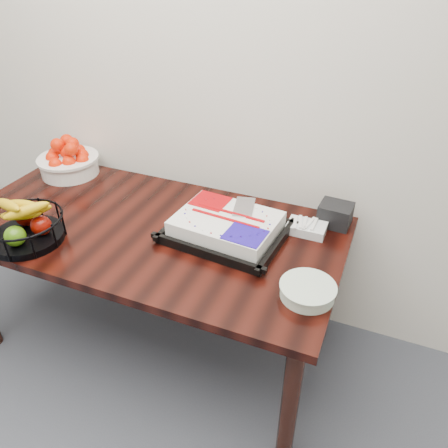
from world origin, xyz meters
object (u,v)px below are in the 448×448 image
at_px(fruit_basket, 24,226).
at_px(plate_stack, 308,291).
at_px(cake_tray, 227,227).
at_px(napkin_box, 335,214).
at_px(tangerine_bowl, 68,159).
at_px(table, 148,241).

distance_m(fruit_basket, plate_stack, 1.23).
height_order(cake_tray, plate_stack, cake_tray).
bearing_deg(napkin_box, cake_tray, -146.77).
bearing_deg(tangerine_bowl, table, -24.06).
xyz_separation_m(cake_tray, fruit_basket, (-0.80, -0.37, 0.03)).
height_order(fruit_basket, napkin_box, fruit_basket).
bearing_deg(fruit_basket, napkin_box, 27.88).
relative_size(table, tangerine_bowl, 5.40).
bearing_deg(napkin_box, tangerine_bowl, -178.05).
bearing_deg(plate_stack, napkin_box, 90.00).
bearing_deg(plate_stack, table, 167.23).
distance_m(cake_tray, napkin_box, 0.51).
bearing_deg(cake_tray, plate_stack, -30.58).
relative_size(tangerine_bowl, plate_stack, 1.58).
bearing_deg(table, fruit_basket, -144.94).
relative_size(plate_stack, napkin_box, 1.46).
distance_m(cake_tray, plate_stack, 0.50).
xyz_separation_m(table, cake_tray, (0.37, 0.07, 0.13)).
bearing_deg(cake_tray, napkin_box, 33.23).
distance_m(table, fruit_basket, 0.54).
height_order(cake_tray, fruit_basket, fruit_basket).
xyz_separation_m(tangerine_bowl, napkin_box, (1.47, 0.05, -0.04)).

